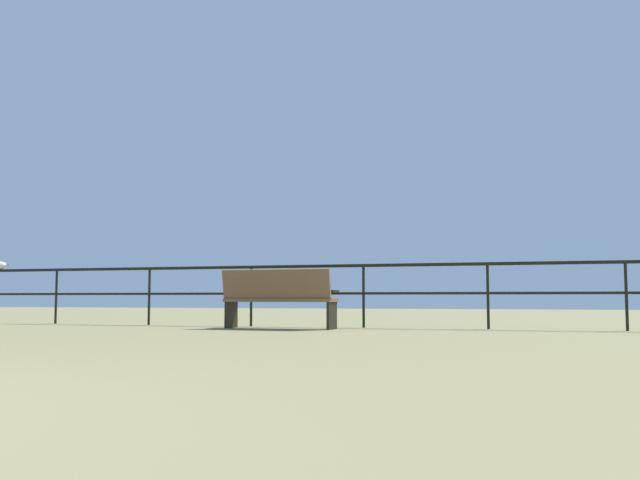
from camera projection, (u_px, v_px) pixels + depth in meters
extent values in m
cube|color=black|center=(306.00, 266.00, 11.75)|extent=(21.72, 0.05, 0.05)
cube|color=black|center=(306.00, 294.00, 11.71)|extent=(21.72, 0.04, 0.04)
cylinder|color=black|center=(56.00, 297.00, 13.15)|extent=(0.04, 0.04, 1.01)
cylinder|color=black|center=(149.00, 297.00, 12.57)|extent=(0.04, 0.04, 1.01)
cylinder|color=black|center=(251.00, 297.00, 12.00)|extent=(0.04, 0.04, 1.01)
cylinder|color=black|center=(364.00, 296.00, 11.42)|extent=(0.04, 0.04, 1.01)
cylinder|color=black|center=(488.00, 296.00, 10.84)|extent=(0.04, 0.04, 1.01)
cylinder|color=black|center=(626.00, 296.00, 10.26)|extent=(0.04, 0.04, 1.01)
cube|color=brown|center=(280.00, 300.00, 11.00)|extent=(1.80, 0.51, 0.05)
cube|color=brown|center=(275.00, 285.00, 10.83)|extent=(1.79, 0.20, 0.48)
cube|color=black|center=(332.00, 315.00, 10.70)|extent=(0.06, 0.40, 0.44)
cube|color=black|center=(335.00, 291.00, 10.89)|extent=(0.05, 0.31, 0.04)
cube|color=black|center=(231.00, 314.00, 11.26)|extent=(0.06, 0.40, 0.44)
cube|color=black|center=(236.00, 292.00, 11.45)|extent=(0.05, 0.31, 0.04)
cube|color=gray|center=(8.00, 265.00, 13.61)|extent=(0.12, 0.10, 0.02)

